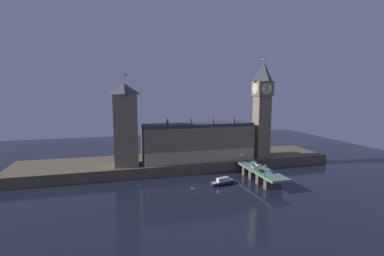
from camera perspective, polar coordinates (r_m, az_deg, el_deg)
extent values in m
plane|color=black|center=(167.79, 0.12, -11.48)|extent=(400.00, 400.00, 0.00)
cube|color=brown|center=(203.11, -2.85, -7.12)|extent=(220.00, 42.00, 6.90)
cube|color=#7F7056|center=(194.07, 1.29, -3.18)|extent=(76.81, 18.43, 23.64)
cube|color=tan|center=(186.90, 2.11, -5.96)|extent=(76.81, 0.20, 8.51)
cube|color=#383D42|center=(192.13, 1.30, 0.65)|extent=(76.81, 16.95, 2.40)
cone|color=#383D42|center=(178.77, -5.06, 1.34)|extent=(2.40, 2.40, 5.20)
cone|color=#383D42|center=(182.14, -0.30, 1.48)|extent=(2.40, 2.40, 5.20)
cone|color=#383D42|center=(186.71, 4.26, 1.61)|extent=(2.40, 2.40, 5.20)
cone|color=#383D42|center=(192.41, 8.57, 1.71)|extent=(2.40, 2.40, 5.20)
cube|color=#7F7056|center=(207.77, 14.04, 0.25)|extent=(9.80, 9.80, 44.80)
cube|color=#7F7056|center=(206.31, 14.28, 7.84)|extent=(11.56, 11.56, 10.07)
cylinder|color=beige|center=(201.19, 15.11, 7.83)|extent=(7.77, 0.25, 7.77)
cylinder|color=beige|center=(211.46, 13.48, 7.84)|extent=(7.77, 0.25, 7.77)
cylinder|color=beige|center=(209.28, 15.69, 7.78)|extent=(0.25, 7.77, 7.77)
cylinder|color=beige|center=(203.46, 12.82, 7.89)|extent=(0.25, 7.77, 7.77)
cube|color=black|center=(201.04, 15.15, 7.99)|extent=(0.36, 0.10, 5.83)
pyramid|color=#383D42|center=(206.83, 14.38, 11.21)|extent=(11.56, 11.56, 14.31)
sphere|color=gold|center=(207.55, 14.46, 13.40)|extent=(1.60, 1.60, 1.60)
cube|color=#7F7056|center=(183.58, -13.52, -0.44)|extent=(14.72, 14.72, 46.07)
pyramid|color=#383D42|center=(182.00, -13.77, 7.84)|extent=(15.01, 15.01, 6.83)
cylinder|color=#99999E|center=(182.20, -13.83, 9.86)|extent=(0.24, 0.24, 6.00)
cube|color=gold|center=(182.35, -13.50, 10.53)|extent=(2.00, 0.08, 1.20)
cube|color=slate|center=(176.87, 13.90, -8.42)|extent=(11.81, 46.00, 1.40)
cube|color=brown|center=(166.59, 16.22, -10.82)|extent=(10.03, 3.20, 6.04)
cube|color=brown|center=(174.09, 14.61, -9.97)|extent=(10.03, 3.20, 6.04)
cube|color=brown|center=(181.75, 13.15, -9.19)|extent=(10.03, 3.20, 6.04)
cube|color=brown|center=(189.54, 11.81, -8.46)|extent=(10.03, 3.20, 6.04)
cube|color=silver|center=(178.95, 12.51, -7.76)|extent=(1.77, 4.48, 0.84)
cube|color=black|center=(178.78, 12.51, -7.56)|extent=(1.45, 2.02, 0.45)
cylinder|color=black|center=(179.82, 12.06, -7.77)|extent=(0.22, 0.64, 0.64)
cylinder|color=black|center=(180.58, 12.53, -7.72)|extent=(0.22, 0.64, 0.64)
cylinder|color=black|center=(177.45, 12.47, -7.98)|extent=(0.22, 0.64, 0.64)
cylinder|color=black|center=(178.23, 12.95, -7.93)|extent=(0.22, 0.64, 0.64)
cube|color=black|center=(171.01, 13.99, -8.53)|extent=(1.93, 4.05, 0.77)
cube|color=black|center=(170.85, 14.00, -8.33)|extent=(1.58, 1.82, 0.45)
cylinder|color=black|center=(171.70, 13.51, -8.53)|extent=(0.22, 0.64, 0.64)
cylinder|color=black|center=(172.57, 14.05, -8.47)|extent=(0.22, 0.64, 0.64)
cylinder|color=black|center=(169.59, 13.93, -8.74)|extent=(0.22, 0.64, 0.64)
cylinder|color=black|center=(170.48, 14.47, -8.68)|extent=(0.22, 0.64, 0.64)
cube|color=navy|center=(170.81, 16.08, -8.59)|extent=(1.97, 4.53, 0.93)
cube|color=black|center=(170.62, 16.09, -8.37)|extent=(1.62, 2.04, 0.45)
cylinder|color=black|center=(170.23, 16.60, -8.77)|extent=(0.22, 0.64, 0.64)
cylinder|color=black|center=(169.27, 16.06, -8.85)|extent=(0.22, 0.64, 0.64)
cylinder|color=black|center=(172.52, 16.10, -8.54)|extent=(0.22, 0.64, 0.64)
cylinder|color=black|center=(171.57, 15.56, -8.61)|extent=(0.22, 0.64, 0.64)
cube|color=white|center=(184.79, 13.35, -7.32)|extent=(1.95, 4.68, 0.73)
cube|color=black|center=(184.64, 13.36, -7.15)|extent=(1.60, 2.11, 0.45)
cylinder|color=black|center=(184.06, 13.82, -7.47)|extent=(0.22, 0.64, 0.64)
cylinder|color=black|center=(183.18, 13.31, -7.52)|extent=(0.22, 0.64, 0.64)
cylinder|color=black|center=(186.51, 13.39, -7.26)|extent=(0.22, 0.64, 0.64)
cylinder|color=black|center=(185.64, 12.88, -7.31)|extent=(0.22, 0.64, 0.64)
cylinder|color=black|center=(166.63, 13.85, -9.01)|extent=(0.28, 0.28, 0.77)
cylinder|color=black|center=(166.44, 13.86, -8.77)|extent=(0.38, 0.38, 0.64)
sphere|color=tan|center=(166.32, 13.87, -8.63)|extent=(0.21, 0.21, 0.21)
cylinder|color=black|center=(179.94, 15.21, -7.83)|extent=(0.28, 0.28, 0.81)
cylinder|color=navy|center=(179.75, 15.22, -7.60)|extent=(0.38, 0.38, 0.67)
sphere|color=tan|center=(179.64, 15.23, -7.46)|extent=(0.22, 0.22, 0.22)
cylinder|color=#2D3333|center=(161.67, 14.74, -9.59)|extent=(0.56, 0.56, 0.50)
cylinder|color=#2D3333|center=(160.82, 14.78, -8.55)|extent=(0.18, 0.18, 5.64)
sphere|color=#F9E5A3|center=(159.95, 14.82, -7.38)|extent=(0.60, 0.60, 0.60)
sphere|color=#F9E5A3|center=(159.81, 14.67, -7.52)|extent=(0.44, 0.44, 0.44)
sphere|color=#F9E5A3|center=(160.26, 14.95, -7.49)|extent=(0.44, 0.44, 0.44)
cylinder|color=#2D3333|center=(186.70, 10.18, -7.18)|extent=(0.56, 0.56, 0.50)
cylinder|color=#2D3333|center=(185.99, 10.20, -6.30)|extent=(0.18, 0.18, 5.37)
sphere|color=#F9E5A3|center=(185.26, 10.22, -5.33)|extent=(0.60, 0.60, 0.60)
sphere|color=#F9E5A3|center=(185.15, 10.09, -5.45)|extent=(0.44, 0.44, 0.44)
sphere|color=#F9E5A3|center=(185.53, 10.34, -5.43)|extent=(0.44, 0.44, 0.44)
ellipsoid|color=#1E2842|center=(167.73, 6.37, -11.14)|extent=(17.39, 7.93, 2.18)
cube|color=tan|center=(167.42, 6.38, -10.82)|extent=(15.22, 6.64, 0.24)
cube|color=silver|center=(167.05, 6.38, -10.42)|extent=(7.98, 4.29, 2.18)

